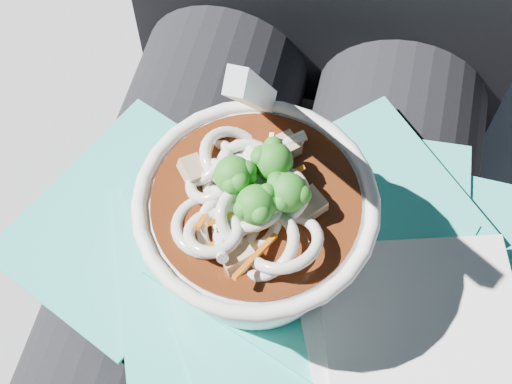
% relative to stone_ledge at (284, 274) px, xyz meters
% --- Properties ---
extents(stone_ledge, '(1.02, 0.54, 0.42)m').
position_rel_stone_ledge_xyz_m(stone_ledge, '(0.00, 0.00, 0.00)').
color(stone_ledge, slate).
rests_on(stone_ledge, ground).
extents(lap, '(0.32, 0.48, 0.16)m').
position_rel_stone_ledge_xyz_m(lap, '(0.00, -0.15, 0.29)').
color(lap, black).
rests_on(lap, stone_ledge).
extents(person_body, '(0.34, 0.94, 0.98)m').
position_rel_stone_ledge_xyz_m(person_body, '(0.00, -0.06, 0.32)').
color(person_body, black).
rests_on(person_body, ground).
extents(plastic_bag, '(0.37, 0.29, 0.02)m').
position_rel_stone_ledge_xyz_m(plastic_bag, '(0.03, -0.13, 0.38)').
color(plastic_bag, '#2CB9A8').
rests_on(plastic_bag, lap).
extents(napkins, '(0.17, 0.17, 0.01)m').
position_rel_stone_ledge_xyz_m(napkins, '(0.11, -0.19, 0.39)').
color(napkins, silver).
rests_on(napkins, plastic_bag).
extents(udon_bowl, '(0.15, 0.15, 0.19)m').
position_rel_stone_ledge_xyz_m(udon_bowl, '(-0.00, -0.15, 0.44)').
color(udon_bowl, white).
rests_on(udon_bowl, plastic_bag).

